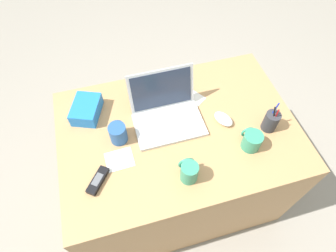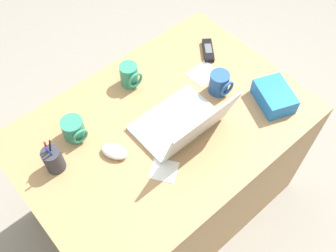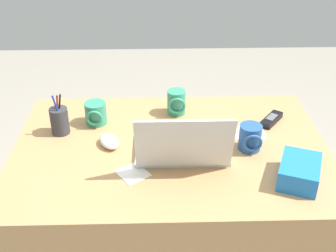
{
  "view_description": "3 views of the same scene",
  "coord_description": "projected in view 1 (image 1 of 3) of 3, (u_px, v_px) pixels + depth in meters",
  "views": [
    {
      "loc": [
        -0.27,
        -0.75,
        1.93
      ],
      "look_at": [
        -0.06,
        -0.01,
        0.81
      ],
      "focal_mm": 30.19,
      "sensor_mm": 36.0,
      "label": 1
    },
    {
      "loc": [
        0.58,
        0.7,
        2.05
      ],
      "look_at": [
        0.01,
        0.04,
        0.79
      ],
      "focal_mm": 41.26,
      "sensor_mm": 36.0,
      "label": 2
    },
    {
      "loc": [
        0.05,
        1.39,
        1.67
      ],
      "look_at": [
        0.01,
        0.0,
        0.84
      ],
      "focal_mm": 46.72,
      "sensor_mm": 36.0,
      "label": 3
    }
  ],
  "objects": [
    {
      "name": "paper_note_left",
      "position": [
        194.0,
        99.0,
        1.53
      ],
      "size": [
        0.13,
        0.14,
        0.0
      ],
      "primitive_type": "cube",
      "rotation": [
        0.0,
        0.0,
        0.6
      ],
      "color": "white",
      "rests_on": "desk"
    },
    {
      "name": "paper_note_near_laptop",
      "position": [
        120.0,
        160.0,
        1.32
      ],
      "size": [
        0.13,
        0.11,
        0.0
      ],
      "primitive_type": "cube",
      "rotation": [
        0.0,
        0.0,
        0.03
      ],
      "color": "white",
      "rests_on": "desk"
    },
    {
      "name": "coffee_mug_tall",
      "position": [
        252.0,
        140.0,
        1.33
      ],
      "size": [
        0.09,
        0.1,
        0.09
      ],
      "color": "#338C6B",
      "rests_on": "desk"
    },
    {
      "name": "cordless_phone",
      "position": [
        98.0,
        181.0,
        1.25
      ],
      "size": [
        0.12,
        0.13,
        0.03
      ],
      "color": "black",
      "rests_on": "desk"
    },
    {
      "name": "coffee_mug_white",
      "position": [
        189.0,
        172.0,
        1.23
      ],
      "size": [
        0.08,
        0.09,
        0.11
      ],
      "color": "#338C6B",
      "rests_on": "desk"
    },
    {
      "name": "laptop",
      "position": [
        167.0,
        113.0,
        1.42
      ],
      "size": [
        0.34,
        0.28,
        0.23
      ],
      "color": "silver",
      "rests_on": "desk"
    },
    {
      "name": "computer_mouse",
      "position": [
        223.0,
        119.0,
        1.43
      ],
      "size": [
        0.11,
        0.13,
        0.04
      ],
      "primitive_type": "ellipsoid",
      "rotation": [
        0.0,
        0.0,
        0.47
      ],
      "color": "white",
      "rests_on": "desk"
    },
    {
      "name": "ground_plane",
      "position": [
        175.0,
        186.0,
        2.04
      ],
      "size": [
        6.0,
        6.0,
        0.0
      ],
      "primitive_type": "plane",
      "color": "gray"
    },
    {
      "name": "snack_bag",
      "position": [
        86.0,
        109.0,
        1.44
      ],
      "size": [
        0.18,
        0.21,
        0.07
      ],
      "primitive_type": "cube",
      "rotation": [
        0.0,
        0.0,
        -0.38
      ],
      "color": "blue",
      "rests_on": "desk"
    },
    {
      "name": "coffee_mug_spare",
      "position": [
        118.0,
        133.0,
        1.35
      ],
      "size": [
        0.08,
        0.1,
        0.1
      ],
      "color": "#26518C",
      "rests_on": "desk"
    },
    {
      "name": "desk",
      "position": [
        177.0,
        163.0,
        1.73
      ],
      "size": [
        1.2,
        0.83,
        0.75
      ],
      "primitive_type": "cube",
      "color": "tan",
      "rests_on": "ground"
    },
    {
      "name": "pen_holder",
      "position": [
        271.0,
        121.0,
        1.38
      ],
      "size": [
        0.07,
        0.07,
        0.17
      ],
      "color": "#333338",
      "rests_on": "desk"
    }
  ]
}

